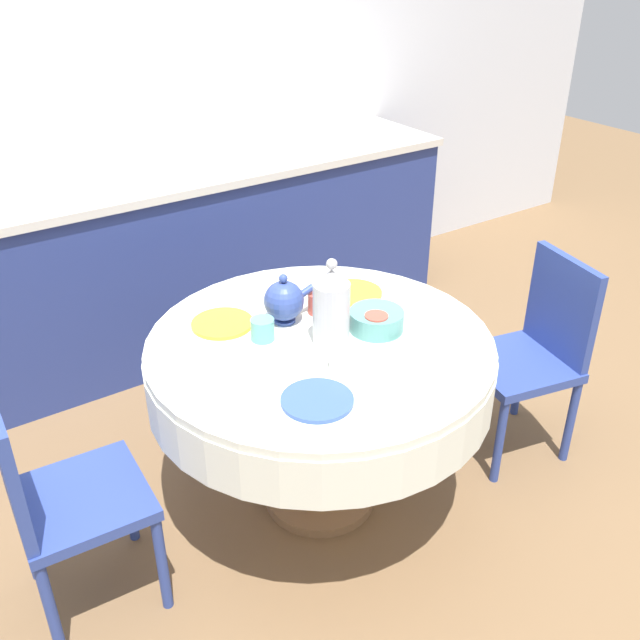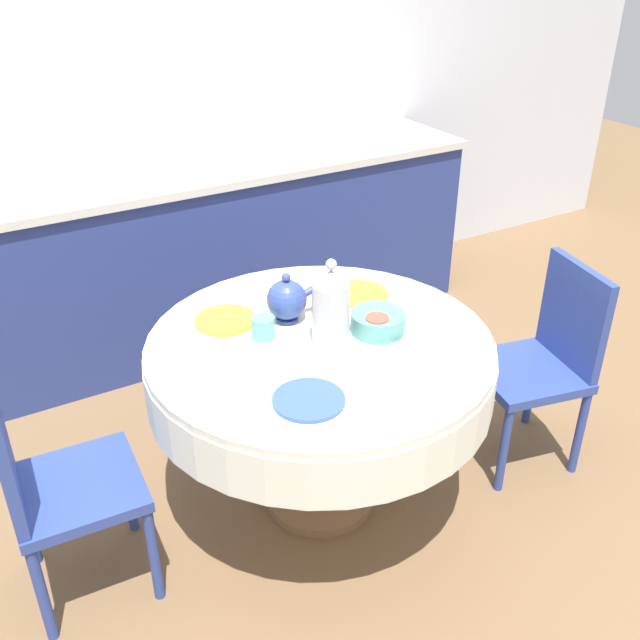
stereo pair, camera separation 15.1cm
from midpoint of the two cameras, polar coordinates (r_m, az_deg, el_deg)
name	(u,v)px [view 2 (the right image)]	position (r m, az deg, el deg)	size (l,w,h in m)	color
ground_plane	(320,497)	(2.96, 1.51, -14.03)	(12.00, 12.00, 0.00)	brown
wall_back	(141,86)	(3.86, -13.00, 17.79)	(7.00, 0.05, 2.60)	silver
kitchen_counter	(180,259)	(3.80, -10.01, 4.83)	(3.24, 0.64, 0.95)	navy
dining_table	(320,370)	(2.57, 1.69, -4.02)	(1.24, 1.24, 0.74)	olive
chair_left	(544,356)	(3.06, 18.85, -2.75)	(0.47, 0.47, 0.87)	#2D428E
chair_right	(50,480)	(2.43, -19.10, -12.03)	(0.42, 0.42, 0.87)	#2D428E
plate_near_left	(309,400)	(2.19, 1.08, -6.45)	(0.23, 0.23, 0.01)	#3856AD
cup_near_left	(338,360)	(2.32, 3.33, -3.22)	(0.08, 0.08, 0.08)	white
plate_near_right	(424,356)	(2.44, 10.12, -2.85)	(0.23, 0.23, 0.01)	white
cup_near_right	(377,327)	(2.52, 6.29, -0.60)	(0.08, 0.08, 0.08)	#CC4C3D
plate_far_left	(225,320)	(2.62, -5.95, -0.03)	(0.23, 0.23, 0.01)	yellow
cup_far_left	(263,327)	(2.50, -2.85, -0.62)	(0.08, 0.08, 0.08)	#5BA39E
plate_far_right	(360,294)	(2.80, 4.73, 2.06)	(0.23, 0.23, 0.01)	yellow
cup_far_right	(323,303)	(2.66, 1.85, 1.35)	(0.08, 0.08, 0.08)	#CC4C3D
coffee_carafe	(331,308)	(2.41, 2.67, 0.92)	(0.13, 0.13, 0.32)	#B2B2B7
teapot	(287,300)	(2.58, -0.98, 1.61)	(0.20, 0.15, 0.19)	#33478E
fruit_bowl	(378,322)	(2.55, 6.36, -0.22)	(0.20, 0.20, 0.07)	#569993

